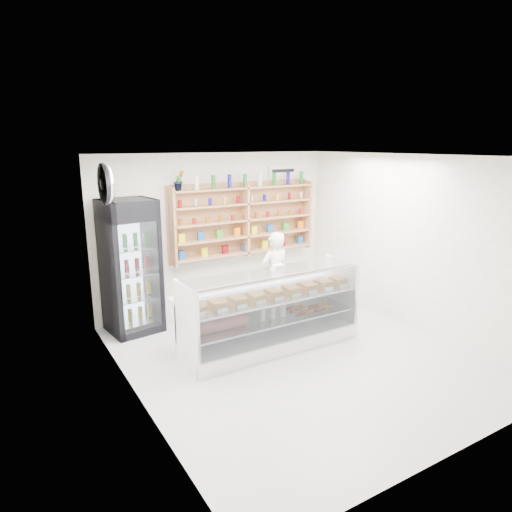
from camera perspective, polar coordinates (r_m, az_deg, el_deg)
room at (r=6.20m, az=5.31°, el=-0.72°), size 5.00×5.00×5.00m
display_counter at (r=6.84m, az=1.80°, el=-8.69°), size 2.70×0.81×1.18m
shop_worker at (r=7.76m, az=2.33°, el=-2.51°), size 0.59×0.41×1.53m
drinks_cooler at (r=7.45m, az=-15.41°, el=-1.27°), size 0.86×0.84×2.13m
wall_shelving at (r=8.35m, az=-1.36°, el=4.52°), size 2.84×0.28×1.33m
potted_plant at (r=7.72m, az=-9.60°, el=9.30°), size 0.20×0.17×0.33m
security_mirror at (r=6.21m, az=-18.08°, el=8.53°), size 0.15×0.50×0.50m
wall_sign at (r=8.83m, az=3.35°, el=10.61°), size 0.62×0.03×0.20m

